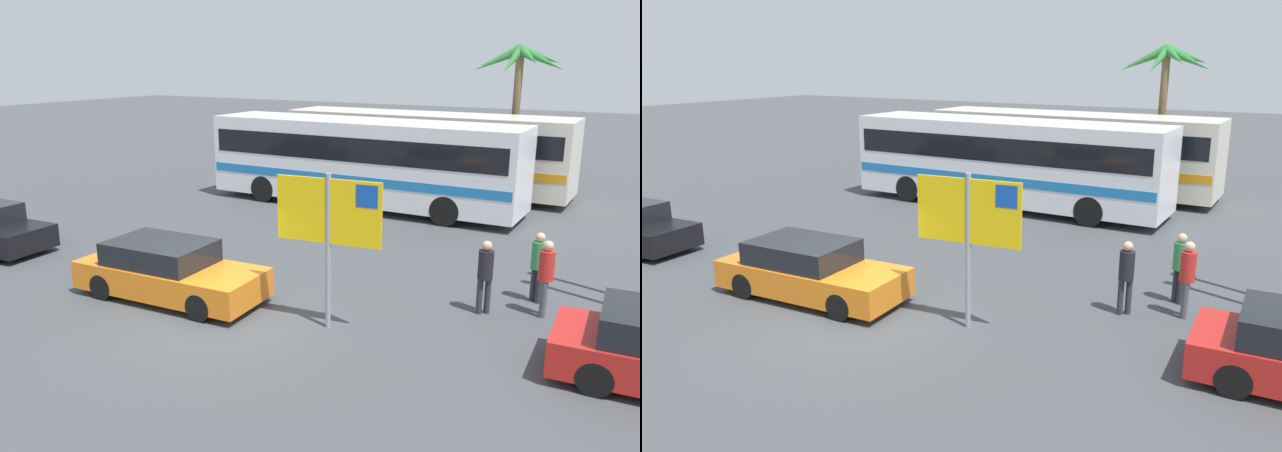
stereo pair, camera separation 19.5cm
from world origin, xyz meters
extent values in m
plane|color=#424447|center=(0.00, 0.00, 0.00)|extent=(120.00, 120.00, 0.00)
cube|color=white|center=(-1.76, 10.89, 1.73)|extent=(11.65, 2.65, 2.90)
cube|color=black|center=(-1.76, 10.89, 2.28)|extent=(11.18, 2.68, 0.84)
cube|color=#1E70B7|center=(-1.76, 10.89, 1.22)|extent=(11.53, 2.68, 0.32)
cylinder|color=black|center=(1.85, 12.09, 0.50)|extent=(1.00, 0.28, 1.00)
cylinder|color=black|center=(1.85, 9.69, 0.50)|extent=(1.00, 0.28, 1.00)
cylinder|color=black|center=(-5.37, 12.09, 0.50)|extent=(1.00, 0.28, 1.00)
cylinder|color=black|center=(-5.37, 9.69, 0.50)|extent=(1.00, 0.28, 1.00)
cube|color=silver|center=(-0.80, 14.68, 1.73)|extent=(11.65, 2.65, 2.90)
cube|color=black|center=(-0.80, 14.68, 2.28)|extent=(11.18, 2.68, 0.84)
cube|color=orange|center=(-0.80, 14.68, 1.22)|extent=(11.53, 2.68, 0.32)
cylinder|color=black|center=(2.81, 15.88, 0.50)|extent=(1.00, 0.28, 1.00)
cylinder|color=black|center=(2.81, 13.48, 0.50)|extent=(1.00, 0.28, 1.00)
cylinder|color=black|center=(-4.41, 15.88, 0.50)|extent=(1.00, 0.28, 1.00)
cylinder|color=black|center=(-4.41, 13.48, 0.50)|extent=(1.00, 0.28, 1.00)
cylinder|color=gray|center=(2.46, 0.80, 1.60)|extent=(0.11, 0.11, 3.20)
cube|color=yellow|center=(2.46, 0.80, 2.45)|extent=(2.19, 0.30, 1.30)
cube|color=#1447A8|center=(3.25, 0.89, 2.82)|extent=(0.45, 0.12, 0.44)
cylinder|color=black|center=(7.46, 2.28, 0.30)|extent=(0.61, 0.19, 0.60)
cylinder|color=black|center=(7.54, 0.62, 0.30)|extent=(0.61, 0.19, 0.60)
cube|color=orange|center=(-1.44, 0.42, 0.48)|extent=(4.50, 1.99, 0.64)
cube|color=black|center=(-1.70, 0.40, 1.06)|extent=(2.38, 1.73, 0.52)
cylinder|color=black|center=(-0.13, 1.30, 0.30)|extent=(0.61, 0.20, 0.60)
cylinder|color=black|center=(-0.03, -0.30, 0.30)|extent=(0.61, 0.20, 0.60)
cylinder|color=black|center=(-2.85, 1.13, 0.30)|extent=(0.61, 0.20, 0.60)
cylinder|color=black|center=(-2.76, -0.46, 0.30)|extent=(0.61, 0.20, 0.60)
cylinder|color=black|center=(-7.49, 1.43, 0.30)|extent=(0.61, 0.20, 0.60)
cylinder|color=#2D2D33|center=(5.07, 3.16, 0.40)|extent=(0.13, 0.13, 0.79)
cylinder|color=#2D2D33|center=(4.93, 3.05, 0.40)|extent=(0.13, 0.13, 0.79)
cylinder|color=black|center=(5.00, 3.10, 1.10)|extent=(0.32, 0.32, 0.63)
sphere|color=tan|center=(5.00, 3.10, 1.53)|extent=(0.21, 0.21, 0.21)
cylinder|color=#4C4C51|center=(6.14, 3.70, 0.41)|extent=(0.13, 0.13, 0.81)
cylinder|color=#4C4C51|center=(6.16, 3.52, 0.41)|extent=(0.13, 0.13, 0.81)
cylinder|color=red|center=(6.15, 3.61, 1.13)|extent=(0.32, 0.32, 0.64)
sphere|color=tan|center=(6.15, 3.61, 1.56)|extent=(0.22, 0.22, 0.22)
cylinder|color=#2D2D33|center=(5.91, 4.30, 0.39)|extent=(0.13, 0.13, 0.79)
cylinder|color=#2D2D33|center=(5.77, 4.42, 0.39)|extent=(0.13, 0.13, 0.79)
cylinder|color=#338E4C|center=(5.84, 4.36, 1.10)|extent=(0.32, 0.32, 0.62)
sphere|color=tan|center=(5.84, 4.36, 1.52)|extent=(0.21, 0.21, 0.21)
cylinder|color=brown|center=(2.13, 17.32, 2.74)|extent=(0.32, 0.32, 5.48)
cone|color=#2D7533|center=(3.02, 17.19, 5.28)|extent=(2.02, 0.73, 1.20)
cone|color=#2D7533|center=(2.80, 18.00, 5.41)|extent=(1.73, 1.74, 0.96)
cone|color=#2D7533|center=(1.95, 18.17, 5.22)|extent=(0.83, 2.00, 1.31)
cone|color=#2D7533|center=(1.25, 17.60, 5.34)|extent=(2.04, 1.01, 1.08)
cone|color=#2D7533|center=(1.28, 17.04, 5.26)|extent=(2.01, 1.04, 1.23)
cone|color=#2D7533|center=(2.04, 16.44, 5.24)|extent=(0.64, 2.00, 1.26)
cone|color=#2D7533|center=(2.63, 16.52, 5.41)|extent=(1.44, 1.94, 0.96)
camera|label=1|loc=(8.25, -9.55, 5.35)|focal=35.10mm
camera|label=2|loc=(8.42, -9.45, 5.35)|focal=35.10mm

